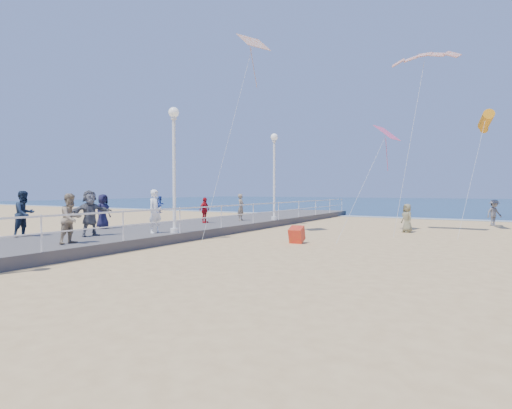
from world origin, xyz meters
The scene contains 22 objects.
ground centered at (0.00, 0.00, 0.00)m, with size 160.00×160.00×0.00m, color #E7BE79.
ocean centered at (0.00, 65.00, 0.01)m, with size 160.00×90.00×0.05m, color #0D2E4E.
surf_line centered at (0.00, 20.50, 0.03)m, with size 160.00×1.20×0.04m, color silver.
boardwalk centered at (-7.50, 0.00, 0.20)m, with size 5.00×44.00×0.40m, color #65605B.
railing centered at (-5.05, 0.00, 1.25)m, with size 0.05×42.00×0.55m.
lamp_post_mid centered at (-5.35, 0.00, 3.66)m, with size 0.44×0.44×5.32m.
lamp_post_far centered at (-5.35, 9.00, 3.66)m, with size 0.44×0.44×5.32m.
woman_holding_toddler centered at (-5.97, -0.49, 1.32)m, with size 0.67×0.44×1.85m, color white.
toddler_held centered at (-5.82, -0.34, 1.61)m, with size 0.35×0.27×0.72m, color #2D49A9.
spectator_1 centered at (-5.99, -4.40, 1.25)m, with size 0.83×0.65×1.70m, color gray.
spectator_3 centered at (-7.49, 4.79, 1.11)m, with size 0.84×0.35×1.43m, color red.
spectator_4 centered at (-9.60, -0.26, 1.22)m, with size 0.80×0.52×1.63m, color #1A1938.
spectator_5 centered at (-7.39, -2.62, 1.31)m, with size 1.69×0.54×1.82m, color slate.
spectator_6 centered at (-6.73, 7.37, 1.20)m, with size 0.59×0.38×1.60m, color gray.
spectator_7 centered at (-9.51, -4.00, 1.30)m, with size 0.87×0.68×1.79m, color #1C293E.
beach_walker_a centered at (6.38, 16.08, 0.82)m, with size 1.06×0.61×1.64m, color slate.
beach_walker_c centered at (2.44, 9.22, 0.76)m, with size 0.74×0.48×1.51m, color #7B7655.
box_kite centered at (-0.72, 2.34, 0.30)m, with size 0.55×0.55×0.60m, color red.
kite_parafoil centered at (3.24, 8.78, 8.97)m, with size 3.26×0.90×0.30m, color red, non-canonical shape.
kite_windsock centered at (5.90, 12.09, 6.00)m, with size 0.56×0.56×2.85m, color orange.
kite_diamond_pink centered at (1.39, 9.12, 5.27)m, with size 1.28×1.28×0.02m, color #DA5080.
kite_diamond_redwhite centered at (-3.73, 3.85, 9.33)m, with size 1.34×1.34×0.02m, color #C34E17.
Camera 1 is at (6.28, -12.78, 2.20)m, focal length 28.00 mm.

